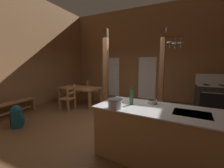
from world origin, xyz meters
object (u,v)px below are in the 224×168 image
object	(u,v)px
dining_table	(80,89)
ladderback_chair_by_post	(69,98)
kitchen_island	(159,134)
backpack	(17,115)
ladderback_chair_near_window	(91,90)
bench_along_left_wall	(13,106)
stockpot_on_counter	(115,104)
mixing_bowl_on_counter	(152,102)
stove_range	(213,97)
bottle_tall_on_counter	(131,97)

from	to	relation	value
dining_table	ladderback_chair_by_post	world-z (taller)	ladderback_chair_by_post
kitchen_island	dining_table	bearing A→B (deg)	145.95
ladderback_chair_by_post	backpack	bearing A→B (deg)	-98.46
kitchen_island	dining_table	world-z (taller)	kitchen_island
ladderback_chair_near_window	bench_along_left_wall	bearing A→B (deg)	-112.62
backpack	kitchen_island	bearing A→B (deg)	3.04
dining_table	stockpot_on_counter	size ratio (longest dim) A/B	5.47
mixing_bowl_on_counter	backpack	bearing A→B (deg)	-172.28
ladderback_chair_by_post	bench_along_left_wall	distance (m)	1.79
dining_table	bench_along_left_wall	distance (m)	2.37
ladderback_chair_near_window	mixing_bowl_on_counter	xyz separation A→B (m)	(3.28, -2.96, 0.51)
stove_range	mixing_bowl_on_counter	bearing A→B (deg)	-115.94
ladderback_chair_by_post	mixing_bowl_on_counter	bearing A→B (deg)	-21.50
dining_table	stove_range	bearing A→B (deg)	16.49
stove_range	mixing_bowl_on_counter	size ratio (longest dim) A/B	6.74
backpack	mixing_bowl_on_counter	xyz separation A→B (m)	(3.43, 0.46, 0.65)
ladderback_chair_near_window	ladderback_chair_by_post	xyz separation A→B (m)	(0.11, -1.71, 0.00)
dining_table	stockpot_on_counter	xyz separation A→B (m)	(2.71, -2.59, 0.35)
ladderback_chair_near_window	backpack	bearing A→B (deg)	-92.44
bottle_tall_on_counter	dining_table	bearing A→B (deg)	142.01
stockpot_on_counter	bottle_tall_on_counter	distance (m)	0.38
stove_range	mixing_bowl_on_counter	world-z (taller)	stove_range
ladderback_chair_by_post	stockpot_on_counter	xyz separation A→B (m)	(2.65, -1.81, 0.55)
bench_along_left_wall	mixing_bowl_on_counter	xyz separation A→B (m)	(4.49, -0.06, 0.65)
bench_along_left_wall	ladderback_chair_by_post	bearing A→B (deg)	42.14
bottle_tall_on_counter	mixing_bowl_on_counter	bearing A→B (deg)	35.19
bench_along_left_wall	mixing_bowl_on_counter	bearing A→B (deg)	-0.72
backpack	mixing_bowl_on_counter	size ratio (longest dim) A/B	3.04
ladderback_chair_by_post	backpack	world-z (taller)	ladderback_chair_by_post
backpack	bottle_tall_on_counter	distance (m)	3.20
ladderback_chair_by_post	bottle_tall_on_counter	distance (m)	3.26
bench_along_left_wall	bottle_tall_on_counter	size ratio (longest dim) A/B	4.27
bench_along_left_wall	stockpot_on_counter	size ratio (longest dim) A/B	4.65
stockpot_on_counter	bottle_tall_on_counter	size ratio (longest dim) A/B	0.92
ladderback_chair_near_window	bench_along_left_wall	size ratio (longest dim) A/B	0.64
ladderback_chair_by_post	bottle_tall_on_counter	xyz separation A→B (m)	(2.84, -1.49, 0.61)
kitchen_island	ladderback_chair_by_post	distance (m)	3.68
stove_range	bench_along_left_wall	xyz separation A→B (m)	(-6.19, -3.43, -0.18)
dining_table	ladderback_chair_by_post	distance (m)	0.81
ladderback_chair_near_window	backpack	distance (m)	3.43
stove_range	ladderback_chair_by_post	bearing A→B (deg)	-155.32
kitchen_island	bottle_tall_on_counter	size ratio (longest dim) A/B	6.45
dining_table	backpack	bearing A→B (deg)	-94.52
stove_range	backpack	distance (m)	6.48
ladderback_chair_near_window	bottle_tall_on_counter	distance (m)	4.39
mixing_bowl_on_counter	kitchen_island	bearing A→B (deg)	-57.23
stove_range	dining_table	size ratio (longest dim) A/B	0.75
ladderback_chair_near_window	backpack	world-z (taller)	ladderback_chair_near_window
bench_along_left_wall	dining_table	bearing A→B (deg)	57.42
kitchen_island	ladderback_chair_near_window	distance (m)	4.74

